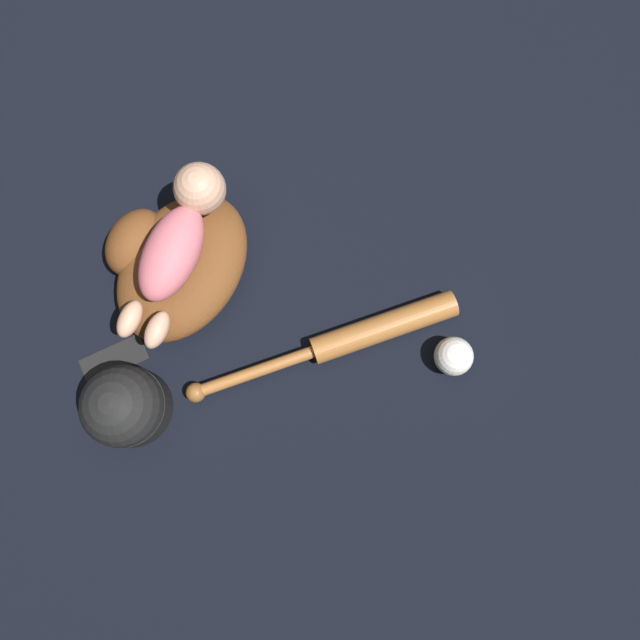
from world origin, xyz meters
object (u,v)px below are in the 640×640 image
object	(u,v)px
baseball_cap	(124,406)
baby_figure	(179,237)
baseball_bat	(357,337)
baseball_glove	(174,263)
baseball	(454,356)

from	to	relation	value
baseball_cap	baby_figure	bearing A→B (deg)	1.34
baby_figure	baseball_bat	world-z (taller)	baby_figure
baby_figure	baseball_cap	world-z (taller)	baby_figure
baseball_bat	baseball_glove	bearing A→B (deg)	89.25
baby_figure	baseball_glove	bearing A→B (deg)	149.39
baby_figure	baseball	xyz separation A→B (m)	(-0.01, -0.57, -0.11)
baseball_glove	baseball	bearing A→B (deg)	-87.66
baseball_glove	baseball_cap	world-z (taller)	baseball_cap
baseball_glove	baby_figure	xyz separation A→B (m)	(0.03, -0.02, 0.10)
baby_figure	baseball_bat	distance (m)	0.40
baseball	baseball_glove	bearing A→B (deg)	92.34
baby_figure	baseball_cap	distance (m)	0.34
baseball_bat	baseball_cap	distance (m)	0.47
baseball_glove	baby_figure	size ratio (longest dim) A/B	0.98
baseball_glove	baseball	size ratio (longest dim) A/B	4.57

